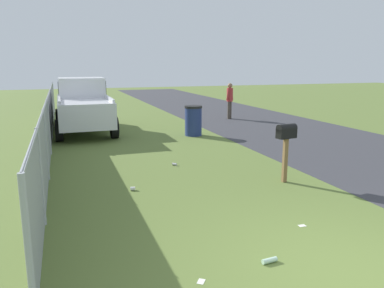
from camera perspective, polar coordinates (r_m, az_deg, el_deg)
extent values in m
plane|color=#5B7033|center=(5.38, 23.42, -18.24)|extent=(80.00, 80.00, 0.00)
cube|color=#38383D|center=(12.88, 22.59, -0.68)|extent=(60.00, 5.88, 0.01)
cube|color=brown|center=(8.73, 13.87, -2.40)|extent=(0.09, 0.09, 1.01)
cube|color=black|center=(8.61, 14.07, 1.58)|extent=(0.26, 0.47, 0.22)
cylinder|color=black|center=(8.59, 14.11, 2.30)|extent=(0.26, 0.47, 0.20)
cube|color=red|center=(8.69, 13.70, 2.14)|extent=(0.02, 0.04, 0.18)
cube|color=silver|center=(15.40, -16.06, 5.02)|extent=(5.07, 1.88, 0.90)
cube|color=silver|center=(15.93, -16.36, 8.22)|extent=(1.72, 1.73, 0.76)
cube|color=black|center=(15.93, -16.36, 8.22)|extent=(1.67, 1.77, 0.53)
cube|color=silver|center=(14.22, -19.41, 6.33)|extent=(2.64, 0.08, 0.12)
cube|color=silver|center=(14.31, -12.44, 6.76)|extent=(2.64, 0.08, 0.12)
cylinder|color=black|center=(17.10, -19.44, 3.76)|extent=(0.76, 0.26, 0.76)
cylinder|color=black|center=(17.19, -13.16, 4.17)|extent=(0.76, 0.26, 0.76)
cylinder|color=black|center=(13.79, -19.43, 1.93)|extent=(0.76, 0.26, 0.76)
cylinder|color=black|center=(13.90, -11.67, 2.45)|extent=(0.76, 0.26, 0.76)
cylinder|color=navy|center=(14.07, 0.20, 3.38)|extent=(0.62, 0.62, 1.03)
cylinder|color=black|center=(14.00, 0.20, 5.63)|extent=(0.65, 0.65, 0.08)
cylinder|color=#4C4238|center=(18.48, 5.59, 5.10)|extent=(0.14, 0.14, 0.85)
cylinder|color=#4C4238|center=(18.60, 5.78, 5.14)|extent=(0.14, 0.14, 0.85)
cylinder|color=#B23333|center=(18.47, 5.73, 7.42)|extent=(0.30, 0.30, 0.64)
sphere|color=#8C6647|center=(18.44, 5.76, 8.77)|extent=(0.23, 0.23, 0.23)
cylinder|color=#B23333|center=(18.29, 5.45, 7.48)|extent=(0.09, 0.18, 0.58)
cylinder|color=#B23333|center=(18.64, 6.01, 7.56)|extent=(0.09, 0.18, 0.58)
cylinder|color=#9EA3A8|center=(4.13, -23.44, -14.99)|extent=(0.07, 0.07, 1.64)
cylinder|color=#9EA3A8|center=(6.62, -21.88, -4.73)|extent=(0.07, 0.07, 1.64)
cylinder|color=#9EA3A8|center=(9.20, -21.21, -0.15)|extent=(0.07, 0.07, 1.64)
cylinder|color=#9EA3A8|center=(11.82, -20.83, 2.42)|extent=(0.07, 0.07, 1.64)
cylinder|color=#9EA3A8|center=(14.46, -20.59, 4.05)|extent=(0.07, 0.07, 1.64)
cylinder|color=#9EA3A8|center=(17.10, -20.42, 5.18)|extent=(0.07, 0.07, 1.64)
cylinder|color=#9EA3A8|center=(19.75, -20.30, 6.00)|extent=(0.07, 0.07, 1.64)
cylinder|color=#9EA3A8|center=(22.40, -20.20, 6.63)|extent=(0.07, 0.07, 1.64)
cube|color=#9EA3A8|center=(13.05, -20.95, 6.73)|extent=(18.63, 0.04, 0.04)
cube|color=gray|center=(13.14, -20.70, 3.31)|extent=(18.63, 0.01, 1.64)
cylinder|color=#B2D8BF|center=(5.41, 11.63, -16.85)|extent=(0.09, 0.23, 0.07)
cube|color=silver|center=(6.64, 16.30, -11.74)|extent=(0.09, 0.12, 0.01)
cylinder|color=silver|center=(9.98, -2.65, -3.08)|extent=(0.13, 0.13, 0.07)
cylinder|color=white|center=(8.14, -8.93, -6.67)|extent=(0.10, 0.12, 0.08)
cube|color=silver|center=(4.94, 1.38, -20.03)|extent=(0.15, 0.14, 0.01)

